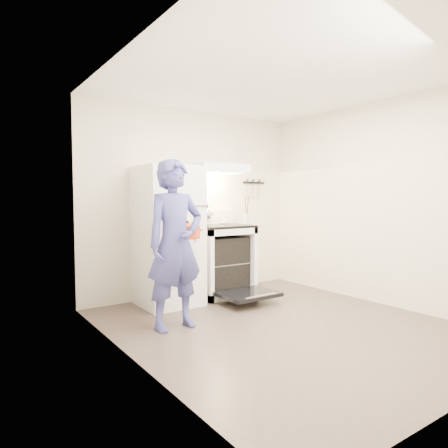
# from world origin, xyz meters

# --- Properties ---
(floor) EXTENTS (3.60, 3.60, 0.00)m
(floor) POSITION_xyz_m (0.00, 0.00, 0.00)
(floor) COLOR #4C3C35
(floor) RESTS_ON ground
(back_wall) EXTENTS (3.20, 0.02, 2.50)m
(back_wall) POSITION_xyz_m (0.00, 1.80, 1.25)
(back_wall) COLOR beige
(back_wall) RESTS_ON ground
(refrigerator) EXTENTS (0.70, 0.70, 1.70)m
(refrigerator) POSITION_xyz_m (-0.58, 1.45, 0.85)
(refrigerator) COLOR white
(refrigerator) RESTS_ON floor
(stove_body) EXTENTS (0.76, 0.65, 0.92)m
(stove_body) POSITION_xyz_m (0.23, 1.48, 0.46)
(stove_body) COLOR white
(stove_body) RESTS_ON floor
(cooktop) EXTENTS (0.76, 0.65, 0.03)m
(cooktop) POSITION_xyz_m (0.23, 1.48, 0.94)
(cooktop) COLOR black
(cooktop) RESTS_ON stove_body
(backsplash) EXTENTS (0.76, 0.07, 0.20)m
(backsplash) POSITION_xyz_m (0.23, 1.76, 1.05)
(backsplash) COLOR white
(backsplash) RESTS_ON cooktop
(oven_door) EXTENTS (0.70, 0.54, 0.04)m
(oven_door) POSITION_xyz_m (0.23, 0.88, 0.12)
(oven_door) COLOR black
(oven_door) RESTS_ON floor
(oven_rack) EXTENTS (0.60, 0.52, 0.01)m
(oven_rack) POSITION_xyz_m (0.23, 1.48, 0.44)
(oven_rack) COLOR gray
(oven_rack) RESTS_ON stove_body
(range_hood) EXTENTS (0.76, 0.50, 0.12)m
(range_hood) POSITION_xyz_m (0.23, 1.55, 1.71)
(range_hood) COLOR white
(range_hood) RESTS_ON back_wall
(knife_strip) EXTENTS (0.40, 0.02, 0.03)m
(knife_strip) POSITION_xyz_m (1.05, 1.79, 1.55)
(knife_strip) COLOR black
(knife_strip) RESTS_ON back_wall
(pizza_stone) EXTENTS (0.32, 0.32, 0.02)m
(pizza_stone) POSITION_xyz_m (0.21, 1.57, 0.45)
(pizza_stone) COLOR #96734F
(pizza_stone) RESTS_ON oven_rack
(tea_kettle) EXTENTS (0.25, 0.21, 0.31)m
(tea_kettle) POSITION_xyz_m (0.08, 1.67, 1.10)
(tea_kettle) COLOR silver
(tea_kettle) RESTS_ON cooktop
(utensil_jar) EXTENTS (0.11, 0.11, 0.13)m
(utensil_jar) POSITION_xyz_m (0.51, 1.26, 1.05)
(utensil_jar) COLOR silver
(utensil_jar) RESTS_ON cooktop
(person) EXTENTS (0.64, 0.44, 1.70)m
(person) POSITION_xyz_m (-0.94, 0.58, 0.85)
(person) COLOR navy
(person) RESTS_ON floor
(dutch_oven) EXTENTS (0.36, 0.29, 0.23)m
(dutch_oven) POSITION_xyz_m (-0.63, 0.88, 0.93)
(dutch_oven) COLOR red
(dutch_oven) RESTS_ON person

